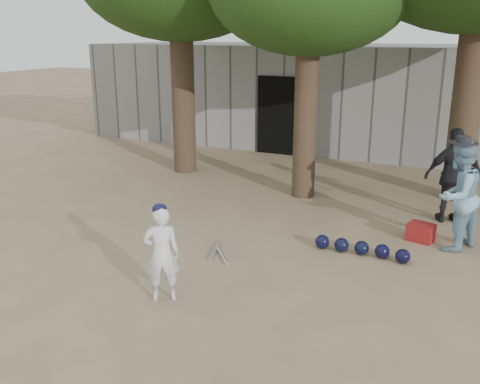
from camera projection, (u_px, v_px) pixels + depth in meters
The scene contains 8 objects.
ground at pixel (176, 264), 8.11m from camera, with size 70.00×70.00×0.00m, color #937C5E.
boy_player at pixel (162, 254), 6.87m from camera, with size 0.47×0.31×1.29m, color silver.
spectator_blue at pixel (457, 196), 8.47m from camera, with size 0.86×0.67×1.78m, color #7EA9C3.
spectator_dark at pixel (454, 176), 9.69m from camera, with size 1.03×0.43×1.75m, color black.
red_bag at pixel (421, 232), 8.99m from camera, with size 0.42×0.32×0.30m, color #9F2415.
back_building at pixel (349, 95), 16.65m from camera, with size 16.00×5.24×3.00m.
helmet_row at pixel (361, 248), 8.41m from camera, with size 1.51×0.29×0.23m.
bat_pile at pixel (218, 252), 8.47m from camera, with size 0.55×0.77×0.06m.
Camera 1 is at (4.03, -6.34, 3.39)m, focal length 40.00 mm.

